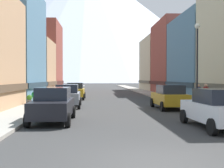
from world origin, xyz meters
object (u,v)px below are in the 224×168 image
object	(u,v)px
potted_plant_0	(29,99)
car_left_0	(53,105)
car_right_1	(170,97)
streetlamp_right	(197,53)
car_right_0	(217,108)
potted_plant_1	(35,96)
car_left_1	(68,96)
pedestrian_0	(198,96)
pedestrian_1	(206,97)
car_left_2	(75,91)

from	to	relation	value
potted_plant_0	car_left_0	bearing A→B (deg)	-70.73
car_right_1	streetlamp_right	size ratio (longest dim) A/B	0.76
car_right_0	potted_plant_1	distance (m)	17.50
car_left_1	pedestrian_0	xyz separation A→B (m)	(10.05, -0.90, 0.01)
car_left_0	streetlamp_right	world-z (taller)	streetlamp_right
potted_plant_0	pedestrian_1	size ratio (longest dim) A/B	0.44
car_right_0	car_left_0	bearing A→B (deg)	162.61
car_right_0	pedestrian_1	distance (m)	8.22
pedestrian_0	potted_plant_1	bearing A→B (deg)	161.82
car_left_1	car_right_1	xyz separation A→B (m)	(7.60, -1.79, 0.00)
potted_plant_1	pedestrian_1	world-z (taller)	pedestrian_1
car_right_1	car_left_0	bearing A→B (deg)	-141.05
car_right_0	potted_plant_0	bearing A→B (deg)	133.12
potted_plant_0	pedestrian_0	world-z (taller)	pedestrian_0
pedestrian_0	pedestrian_1	bearing A→B (deg)	-90.00
potted_plant_0	pedestrian_0	distance (m)	13.42
car_right_0	car_left_1	bearing A→B (deg)	126.38
car_right_0	potted_plant_1	world-z (taller)	car_right_0
potted_plant_0	pedestrian_1	distance (m)	13.76
car_right_0	potted_plant_1	xyz separation A→B (m)	(-10.80, 13.76, -0.20)
car_right_1	potted_plant_1	world-z (taller)	car_right_1
car_left_1	streetlamp_right	bearing A→B (deg)	-19.43
car_right_0	pedestrian_0	distance (m)	9.73
car_left_2	streetlamp_right	distance (m)	15.55
car_right_1	pedestrian_1	bearing A→B (deg)	-15.51
car_left_2	pedestrian_1	distance (m)	15.22
car_left_2	car_right_1	world-z (taller)	same
potted_plant_0	car_left_2	bearing A→B (deg)	67.53
car_right_0	car_right_1	world-z (taller)	same
pedestrian_1	car_left_0	bearing A→B (deg)	-151.46
car_right_1	streetlamp_right	xyz separation A→B (m)	(1.55, -1.44, 3.09)
potted_plant_0	pedestrian_0	size ratio (longest dim) A/B	0.46
car_left_0	pedestrian_0	bearing A→B (deg)	34.98
pedestrian_0	car_right_0	bearing A→B (deg)	-104.58
car_left_1	car_right_0	xyz separation A→B (m)	(7.60, -10.32, 0.00)
potted_plant_0	potted_plant_1	distance (m)	2.24
car_left_0	pedestrian_1	distance (m)	11.44
car_left_0	car_left_1	size ratio (longest dim) A/B	0.99
car_left_1	streetlamp_right	distance (m)	10.18
car_left_2	potted_plant_1	world-z (taller)	car_left_2
car_left_0	pedestrian_0	size ratio (longest dim) A/B	2.68
streetlamp_right	potted_plant_1	bearing A→B (deg)	151.61
pedestrian_0	streetlamp_right	distance (m)	3.96
car_left_1	pedestrian_1	world-z (taller)	pedestrian_1
potted_plant_1	pedestrian_0	bearing A→B (deg)	-18.18
car_left_0	potted_plant_0	size ratio (longest dim) A/B	5.79
pedestrian_1	car_left_1	bearing A→B (deg)	166.19
car_left_1	potted_plant_0	world-z (taller)	car_left_1
potted_plant_0	potted_plant_1	size ratio (longest dim) A/B	0.80
car_left_0	pedestrian_0	world-z (taller)	pedestrian_0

